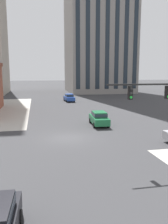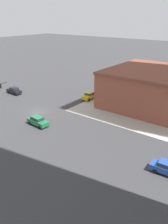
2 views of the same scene
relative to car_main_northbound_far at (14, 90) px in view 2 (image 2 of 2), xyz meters
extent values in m
plane|color=#38383A|center=(4.60, 14.13, -0.92)|extent=(320.00, 320.00, 0.00)
cube|color=#B7B2A8|center=(-15.40, 34.13, -0.92)|extent=(32.00, 32.00, 0.02)
cube|color=black|center=(7.90, 6.61, 4.09)|extent=(0.28, 0.28, 0.90)
sphere|color=#282828|center=(7.90, 6.45, 4.37)|extent=(0.18, 0.18, 0.18)
sphere|color=#282828|center=(7.90, 6.45, 4.09)|extent=(0.18, 0.18, 0.18)
sphere|color=green|center=(7.90, 6.45, 3.81)|extent=(0.18, 0.18, 0.18)
cube|color=black|center=(0.00, -0.05, -0.22)|extent=(1.97, 4.48, 0.76)
cube|color=black|center=(0.00, 0.10, 0.46)|extent=(1.59, 2.18, 0.60)
cube|color=#232D38|center=(0.00, 0.10, 0.46)|extent=(1.63, 2.27, 0.40)
cylinder|color=black|center=(0.77, -1.45, -0.60)|extent=(0.25, 0.65, 0.64)
cylinder|color=black|center=(-0.90, -1.37, -0.60)|extent=(0.25, 0.65, 0.64)
cylinder|color=black|center=(0.90, 1.27, -0.60)|extent=(0.25, 0.65, 0.64)
cylinder|color=black|center=(-0.77, 1.35, -0.60)|extent=(0.25, 0.65, 0.64)
cube|color=gold|center=(-8.51, 17.89, -0.22)|extent=(4.45, 1.88, 0.76)
cube|color=gold|center=(-8.66, 17.88, 0.46)|extent=(2.15, 1.55, 0.60)
cube|color=#232D38|center=(-8.66, 17.88, 0.46)|extent=(2.24, 1.59, 0.40)
cylinder|color=black|center=(-7.17, 18.76, -0.60)|extent=(0.65, 0.24, 0.64)
cylinder|color=black|center=(-7.13, 17.09, -0.60)|extent=(0.65, 0.24, 0.64)
cylinder|color=black|center=(-9.90, 18.69, -0.60)|extent=(0.65, 0.24, 0.64)
cylinder|color=black|center=(-9.86, 17.01, -0.60)|extent=(0.65, 0.24, 0.64)
cube|color=#23479E|center=(8.81, 43.08, -0.22)|extent=(2.03, 4.50, 0.76)
cube|color=#23479E|center=(8.82, 42.93, 0.46)|extent=(1.62, 2.20, 0.60)
cube|color=#232D38|center=(8.82, 42.93, 0.46)|extent=(1.66, 2.29, 0.40)
cylinder|color=black|center=(8.06, 41.67, -0.60)|extent=(0.26, 0.65, 0.64)
cylinder|color=black|center=(9.73, 41.77, -0.60)|extent=(0.26, 0.65, 0.64)
cube|color=#1E6B3D|center=(9.12, 19.04, -0.22)|extent=(2.00, 4.49, 0.76)
cube|color=#1E6B3D|center=(9.11, 18.89, 0.46)|extent=(1.61, 2.19, 0.60)
cube|color=#232D38|center=(9.11, 18.89, 0.46)|extent=(1.65, 2.28, 0.40)
cylinder|color=black|center=(8.36, 20.45, -0.60)|extent=(0.25, 0.65, 0.64)
cylinder|color=black|center=(10.03, 20.36, -0.60)|extent=(0.25, 0.65, 0.64)
cylinder|color=black|center=(8.21, 17.73, -0.60)|extent=(0.25, 0.65, 0.64)
cylinder|color=black|center=(9.88, 17.64, -0.60)|extent=(0.25, 0.65, 0.64)
cube|color=brown|center=(-14.15, 30.77, 2.77)|extent=(19.49, 17.27, 7.38)
cube|color=brown|center=(-14.15, 30.77, 6.77)|extent=(19.88, 17.62, 0.60)
cube|color=#B7B2A8|center=(-14.15, 22.01, 2.22)|extent=(18.52, 0.24, 0.70)
cube|color=#1E2833|center=(-21.46, 22.09, 4.62)|extent=(1.10, 0.08, 1.50)
cube|color=#1E2833|center=(-16.58, 22.09, 4.62)|extent=(1.10, 0.08, 1.50)
cube|color=#1E2833|center=(-11.71, 22.09, 4.62)|extent=(1.10, 0.08, 1.50)
cube|color=#1E2833|center=(-6.84, 22.09, 4.62)|extent=(1.10, 0.08, 1.50)
camera|label=1|loc=(1.76, -8.26, 5.46)|focal=38.21mm
camera|label=2|loc=(35.13, 49.70, 18.09)|focal=37.64mm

